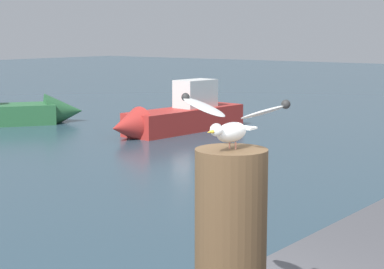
# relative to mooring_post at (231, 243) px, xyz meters

# --- Properties ---
(mooring_post) EXTENTS (0.37, 0.37, 0.98)m
(mooring_post) POSITION_rel_mooring_post_xyz_m (0.00, 0.00, 0.00)
(mooring_post) COLOR #4C3823
(mooring_post) RESTS_ON harbor_quay
(seagull) EXTENTS (0.39, 0.64, 0.26)m
(seagull) POSITION_rel_mooring_post_xyz_m (-0.00, -0.00, 0.62)
(seagull) COLOR #C67660
(seagull) RESTS_ON mooring_post
(boat_green) EXTENTS (5.18, 4.04, 1.88)m
(boat_green) POSITION_rel_mooring_post_xyz_m (10.44, 16.07, -1.45)
(boat_green) COLOR #2D6B3D
(boat_green) RESTS_ON ground_plane
(boat_red) EXTENTS (5.14, 1.42, 1.67)m
(boat_red) POSITION_rel_mooring_post_xyz_m (12.49, 10.64, -1.42)
(boat_red) COLOR #B72D28
(boat_red) RESTS_ON ground_plane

